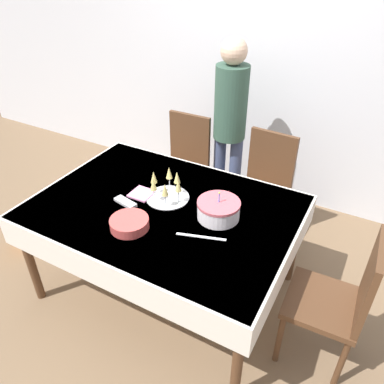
% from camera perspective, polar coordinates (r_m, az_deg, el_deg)
% --- Properties ---
extents(ground_plane, '(12.00, 12.00, 0.00)m').
position_cam_1_polar(ground_plane, '(3.00, -3.68, -14.16)').
color(ground_plane, brown).
extents(wall_back, '(8.00, 0.05, 2.70)m').
position_cam_1_polar(wall_back, '(3.62, 10.39, 19.38)').
color(wall_back, silver).
rests_on(wall_back, ground_plane).
extents(dining_table, '(1.72, 1.23, 0.77)m').
position_cam_1_polar(dining_table, '(2.54, -4.22, -4.01)').
color(dining_table, silver).
rests_on(dining_table, ground_plane).
extents(dining_chair_far_left, '(0.42, 0.42, 0.97)m').
position_cam_1_polar(dining_chair_far_left, '(3.44, -1.20, 4.46)').
color(dining_chair_far_left, '#51331E').
rests_on(dining_chair_far_left, ground_plane).
extents(dining_chair_far_right, '(0.45, 0.45, 0.97)m').
position_cam_1_polar(dining_chair_far_right, '(3.18, 10.89, 1.11)').
color(dining_chair_far_right, '#51331E').
rests_on(dining_chair_far_right, ground_plane).
extents(dining_chair_right_end, '(0.43, 0.43, 0.97)m').
position_cam_1_polar(dining_chair_right_end, '(2.37, 21.71, -14.78)').
color(dining_chair_right_end, '#51331E').
rests_on(dining_chair_right_end, ground_plane).
extents(birthday_cake, '(0.27, 0.27, 0.19)m').
position_cam_1_polar(birthday_cake, '(2.35, 4.06, -2.69)').
color(birthday_cake, white).
rests_on(birthday_cake, dining_table).
extents(champagne_tray, '(0.30, 0.30, 0.18)m').
position_cam_1_polar(champagne_tray, '(2.51, -3.88, 0.75)').
color(champagne_tray, silver).
rests_on(champagne_tray, dining_table).
extents(plate_stack_main, '(0.24, 0.24, 0.06)m').
position_cam_1_polar(plate_stack_main, '(2.31, -9.52, -4.74)').
color(plate_stack_main, '#CC4C47').
rests_on(plate_stack_main, dining_table).
extents(cake_knife, '(0.29, 0.11, 0.00)m').
position_cam_1_polar(cake_knife, '(2.23, 1.38, -6.83)').
color(cake_knife, silver).
rests_on(cake_knife, dining_table).
extents(fork_pile, '(0.18, 0.09, 0.02)m').
position_cam_1_polar(fork_pile, '(2.53, -10.11, -1.55)').
color(fork_pile, silver).
rests_on(fork_pile, dining_table).
extents(napkin_pile, '(0.15, 0.15, 0.01)m').
position_cam_1_polar(napkin_pile, '(2.61, -7.66, -0.26)').
color(napkin_pile, pink).
rests_on(napkin_pile, dining_table).
extents(person_standing, '(0.28, 0.28, 1.63)m').
position_cam_1_polar(person_standing, '(3.28, 5.83, 11.36)').
color(person_standing, '#3F4C72').
rests_on(person_standing, ground_plane).
extents(gift_bag, '(0.24, 0.15, 0.30)m').
position_cam_1_polar(gift_bag, '(3.55, -24.27, -5.41)').
color(gift_bag, orange).
rests_on(gift_bag, ground_plane).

